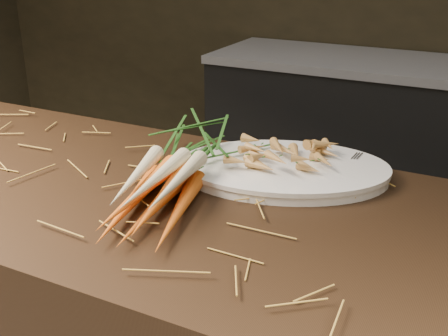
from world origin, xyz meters
name	(u,v)px	position (x,y,z in m)	size (l,w,h in m)	color
back_counter	(389,144)	(0.30, 2.18, 0.42)	(1.82, 0.62, 0.84)	black
straw_bedding	(95,174)	(0.00, 0.30, 0.91)	(1.40, 0.60, 0.02)	olive
root_veg_bunch	(182,163)	(0.19, 0.36, 0.95)	(0.28, 0.58, 0.10)	#CA500A
serving_platter	(284,171)	(0.37, 0.50, 0.91)	(0.46, 0.31, 0.02)	white
roasted_veg_heap	(284,155)	(0.37, 0.50, 0.95)	(0.22, 0.16, 0.05)	#AA6E33
serving_fork	(360,172)	(0.53, 0.54, 0.93)	(0.02, 0.17, 0.00)	silver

